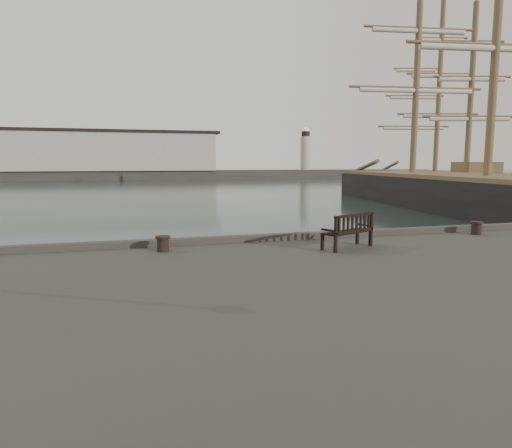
{
  "coord_description": "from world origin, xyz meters",
  "views": [
    {
      "loc": [
        -4.33,
        -12.39,
        3.77
      ],
      "look_at": [
        -0.93,
        -0.5,
        2.1
      ],
      "focal_mm": 32.0,
      "sensor_mm": 36.0,
      "label": 1
    }
  ],
  "objects_px": {
    "bollard_right": "(476,228)",
    "tall_ship_main": "(485,203)",
    "bollard_left": "(163,244)",
    "bench": "(348,237)",
    "tall_ship_far": "(434,187)"
  },
  "relations": [
    {
      "from": "tall_ship_main",
      "to": "tall_ship_far",
      "type": "distance_m",
      "value": 22.41
    },
    {
      "from": "bench",
      "to": "bollard_right",
      "type": "xyz_separation_m",
      "value": [
        4.9,
        0.97,
        -0.08
      ]
    },
    {
      "from": "bench",
      "to": "bollard_right",
      "type": "height_order",
      "value": "bench"
    },
    {
      "from": "bench",
      "to": "tall_ship_main",
      "type": "xyz_separation_m",
      "value": [
        20.23,
        17.28,
        -1.05
      ]
    },
    {
      "from": "bollard_left",
      "to": "tall_ship_far",
      "type": "bearing_deg",
      "value": 45.63
    },
    {
      "from": "tall_ship_far",
      "to": "bench",
      "type": "bearing_deg",
      "value": -115.02
    },
    {
      "from": "bench",
      "to": "bollard_left",
      "type": "relative_size",
      "value": 4.17
    },
    {
      "from": "tall_ship_main",
      "to": "tall_ship_far",
      "type": "height_order",
      "value": "tall_ship_main"
    },
    {
      "from": "bollard_left",
      "to": "bollard_right",
      "type": "relative_size",
      "value": 0.96
    },
    {
      "from": "bollard_left",
      "to": "bollard_right",
      "type": "height_order",
      "value": "bollard_right"
    },
    {
      "from": "bollard_right",
      "to": "tall_ship_main",
      "type": "distance_m",
      "value": 22.4
    },
    {
      "from": "bollard_left",
      "to": "tall_ship_main",
      "type": "height_order",
      "value": "tall_ship_main"
    },
    {
      "from": "bench",
      "to": "bollard_left",
      "type": "bearing_deg",
      "value": 145.25
    },
    {
      "from": "bench",
      "to": "tall_ship_far",
      "type": "relative_size",
      "value": 0.06
    },
    {
      "from": "bollard_right",
      "to": "tall_ship_main",
      "type": "relative_size",
      "value": 0.01
    }
  ]
}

